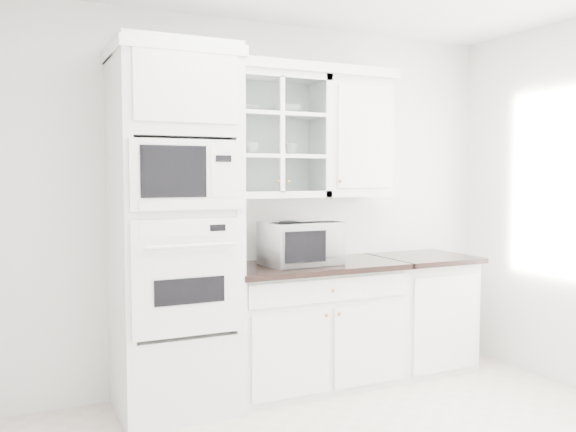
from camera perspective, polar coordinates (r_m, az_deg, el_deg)
room_shell at (r=3.43m, az=6.01°, el=7.44°), size 4.00×3.50×2.70m
oven_column at (r=4.06m, az=-10.58°, el=-1.36°), size 0.76×0.68×2.40m
base_cabinet_run at (r=4.58m, az=2.19°, el=-10.07°), size 1.32×0.67×0.92m
extra_base_cabinet at (r=5.11m, az=12.30°, el=-8.69°), size 0.72×0.67×0.92m
upper_cabinet_glass at (r=4.47m, az=-1.45°, el=7.51°), size 0.80×0.33×0.90m
upper_cabinet_solid at (r=4.78m, az=6.02°, el=7.25°), size 0.55×0.33×0.90m
crown_molding at (r=4.47m, az=-2.59°, el=13.79°), size 2.14×0.38×0.07m
countertop_microwave at (r=4.41m, az=1.11°, el=-2.52°), size 0.56×0.47×0.31m
bowl_a at (r=4.41m, az=-4.15°, el=9.97°), size 0.25×0.25×0.05m
bowl_b at (r=4.55m, az=-0.14°, el=9.89°), size 0.24×0.24×0.07m
cup_a at (r=4.41m, az=-3.49°, el=6.30°), size 0.14×0.14×0.09m
cup_b at (r=4.51m, az=0.29°, el=6.26°), size 0.11×0.11×0.09m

